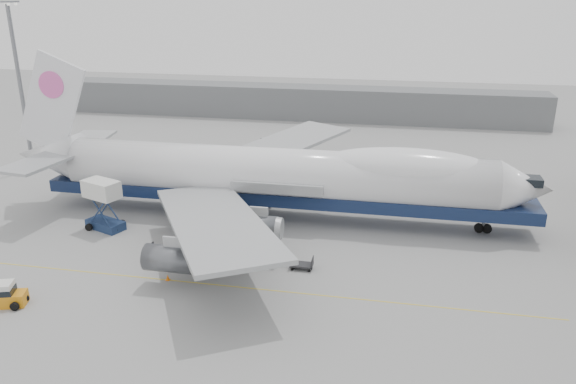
# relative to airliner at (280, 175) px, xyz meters

# --- Properties ---
(ground) EXTENTS (260.00, 260.00, 0.00)m
(ground) POSITION_rel_airliner_xyz_m (-0.64, -12.00, -5.62)
(ground) COLOR gray
(ground) RESTS_ON ground
(apron_line) EXTENTS (60.00, 0.15, 0.01)m
(apron_line) POSITION_rel_airliner_xyz_m (-0.64, -18.00, -5.62)
(apron_line) COLOR gold
(apron_line) RESTS_ON ground
(hangar) EXTENTS (110.00, 8.00, 7.00)m
(hangar) POSITION_rel_airliner_xyz_m (-10.64, 58.00, -2.12)
(hangar) COLOR slate
(hangar) RESTS_ON ground
(floodlight_mast) EXTENTS (2.40, 2.40, 25.43)m
(floodlight_mast) POSITION_rel_airliner_xyz_m (-42.64, 12.00, 8.64)
(floodlight_mast) COLOR slate
(floodlight_mast) RESTS_ON ground
(airliner) EXTENTS (67.00, 55.30, 19.98)m
(airliner) POSITION_rel_airliner_xyz_m (0.00, 0.00, 0.00)
(airliner) COLOR white
(airliner) RESTS_ON ground
(catering_truck) EXTENTS (5.16, 4.33, 6.03)m
(catering_truck) POSITION_rel_airliner_xyz_m (-19.69, -7.48, -2.19)
(catering_truck) COLOR navy
(catering_truck) RESTS_ON ground
(baggage_tug) EXTENTS (3.43, 2.49, 2.25)m
(baggage_tug) POSITION_rel_airliner_xyz_m (-19.89, -25.17, -4.62)
(baggage_tug) COLOR orange
(baggage_tug) RESTS_ON ground
(traffic_cone) EXTENTS (0.40, 0.40, 0.59)m
(traffic_cone) POSITION_rel_airliner_xyz_m (-7.47, -18.01, -5.35)
(traffic_cone) COLOR orange
(traffic_cone) RESTS_ON ground
(dolly_0) EXTENTS (2.30, 1.35, 1.30)m
(dolly_0) POSITION_rel_airliner_xyz_m (-10.28, -13.08, -5.09)
(dolly_0) COLOR #2D2D30
(dolly_0) RESTS_ON ground
(dolly_1) EXTENTS (2.30, 1.35, 1.30)m
(dolly_1) POSITION_rel_airliner_xyz_m (-6.45, -13.08, -5.09)
(dolly_1) COLOR #2D2D30
(dolly_1) RESTS_ON ground
(dolly_2) EXTENTS (2.30, 1.35, 1.30)m
(dolly_2) POSITION_rel_airliner_xyz_m (-2.62, -13.08, -5.09)
(dolly_2) COLOR #2D2D30
(dolly_2) RESTS_ON ground
(dolly_3) EXTENTS (2.30, 1.35, 1.30)m
(dolly_3) POSITION_rel_airliner_xyz_m (1.21, -13.08, -5.09)
(dolly_3) COLOR #2D2D30
(dolly_3) RESTS_ON ground
(dolly_4) EXTENTS (2.30, 1.35, 1.30)m
(dolly_4) POSITION_rel_airliner_xyz_m (5.04, -13.08, -5.09)
(dolly_4) COLOR #2D2D30
(dolly_4) RESTS_ON ground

